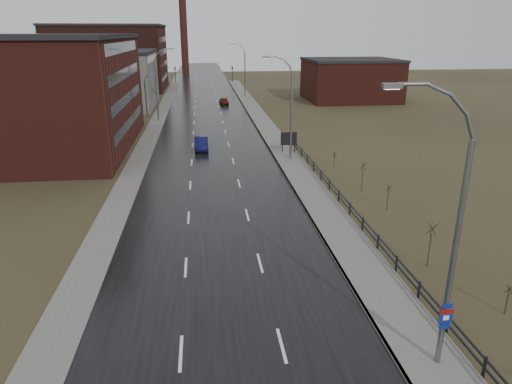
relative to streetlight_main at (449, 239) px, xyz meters
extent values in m
cube|color=black|center=(-8.47, 58.00, -6.03)|extent=(14.00, 300.00, 0.06)
cube|color=#595651|center=(0.13, 33.00, -5.97)|extent=(3.20, 180.00, 0.18)
cube|color=slate|center=(-1.39, 33.00, -5.97)|extent=(0.16, 180.00, 0.18)
cube|color=#595651|center=(-16.67, 58.00, -6.00)|extent=(2.40, 260.00, 0.12)
cube|color=#471914|center=(-29.47, 43.00, 0.44)|extent=(22.00, 28.00, 13.00)
cube|color=black|center=(-29.47, 43.00, 7.19)|extent=(22.44, 28.56, 0.50)
cube|color=black|center=(-18.49, 43.00, -3.06)|extent=(0.06, 22.40, 1.20)
cube|color=black|center=(-18.49, 43.00, -0.06)|extent=(0.06, 22.40, 1.20)
cube|color=black|center=(-18.49, 43.00, 2.94)|extent=(0.06, 22.40, 1.20)
cube|color=black|center=(-18.49, 43.00, 5.94)|extent=(0.06, 22.40, 1.20)
cube|color=slate|center=(-26.47, 76.00, -1.06)|extent=(16.00, 20.00, 10.00)
cube|color=black|center=(-26.47, 76.00, 4.19)|extent=(16.32, 20.40, 0.50)
cube|color=black|center=(-18.49, 76.00, -3.06)|extent=(0.06, 16.00, 1.20)
cube|color=black|center=(-18.49, 76.00, -0.06)|extent=(0.06, 16.00, 1.20)
cube|color=black|center=(-18.49, 76.00, 2.94)|extent=(0.06, 16.00, 1.20)
cube|color=#331611|center=(-31.47, 106.00, 1.44)|extent=(26.00, 24.00, 15.00)
cube|color=black|center=(-31.47, 106.00, 9.19)|extent=(26.52, 24.48, 0.50)
cube|color=black|center=(-18.49, 106.00, -3.06)|extent=(0.06, 19.20, 1.20)
cube|color=black|center=(-18.49, 106.00, -0.06)|extent=(0.06, 19.20, 1.20)
cube|color=black|center=(-18.49, 106.00, 2.94)|extent=(0.06, 19.20, 1.20)
cube|color=black|center=(-18.49, 106.00, 5.94)|extent=(0.06, 19.20, 1.20)
cube|color=#471914|center=(21.83, 80.00, -2.06)|extent=(18.00, 16.00, 8.00)
cube|color=black|center=(21.83, 80.00, 2.19)|extent=(18.36, 16.32, 0.50)
cylinder|color=#331611|center=(-14.47, 148.00, 8.94)|extent=(2.40, 2.40, 30.00)
cylinder|color=slate|center=(0.33, 0.00, -1.06)|extent=(0.24, 0.24, 10.00)
cylinder|color=slate|center=(0.14, 0.00, 4.40)|extent=(0.57, 0.14, 1.12)
cylinder|color=slate|center=(-0.41, 0.00, 5.22)|extent=(0.91, 0.14, 0.91)
cylinder|color=slate|center=(-1.22, 0.00, 5.76)|extent=(1.12, 0.14, 0.57)
cylinder|color=slate|center=(-2.19, 0.00, 5.95)|extent=(1.15, 0.14, 0.14)
cube|color=slate|center=(-2.94, 0.00, 5.90)|extent=(0.70, 0.28, 0.18)
cube|color=silver|center=(-2.94, 0.00, 5.80)|extent=(0.50, 0.20, 0.04)
cube|color=navy|center=(0.33, -0.12, -3.01)|extent=(0.45, 0.04, 0.22)
cube|color=navy|center=(0.33, -0.12, -3.51)|extent=(0.60, 0.04, 0.65)
cube|color=maroon|center=(0.33, -0.13, -3.28)|extent=(0.60, 0.04, 0.20)
cube|color=navy|center=(0.33, -0.12, -4.01)|extent=(0.45, 0.04, 0.22)
cube|color=silver|center=(0.33, -0.14, -3.56)|extent=(0.26, 0.02, 0.22)
cylinder|color=slate|center=(0.33, 34.00, -1.31)|extent=(0.24, 0.24, 9.50)
cylinder|color=slate|center=(0.16, 34.00, 3.84)|extent=(0.51, 0.14, 0.98)
cylinder|color=slate|center=(-0.32, 34.00, 4.56)|extent=(0.81, 0.14, 0.81)
cylinder|color=slate|center=(-1.03, 34.00, 5.04)|extent=(0.98, 0.14, 0.51)
cylinder|color=slate|center=(-1.87, 34.00, 5.20)|extent=(1.01, 0.14, 0.14)
cube|color=slate|center=(-2.56, 34.00, 5.15)|extent=(0.70, 0.28, 0.18)
cube|color=silver|center=(-2.56, 34.00, 5.05)|extent=(0.50, 0.20, 0.04)
cylinder|color=slate|center=(-16.47, 60.00, -1.31)|extent=(0.24, 0.24, 9.50)
cylinder|color=slate|center=(-16.30, 60.00, 3.84)|extent=(0.51, 0.14, 0.98)
cylinder|color=slate|center=(-15.83, 60.00, 4.56)|extent=(0.81, 0.14, 0.81)
cylinder|color=slate|center=(-15.11, 60.00, 5.04)|extent=(0.98, 0.14, 0.51)
cylinder|color=slate|center=(-14.27, 60.00, 5.20)|extent=(1.01, 0.14, 0.14)
cube|color=slate|center=(-13.59, 60.00, 5.15)|extent=(0.70, 0.28, 0.18)
cube|color=silver|center=(-13.59, 60.00, 5.05)|extent=(0.50, 0.20, 0.04)
cylinder|color=slate|center=(0.33, 88.00, -1.31)|extent=(0.24, 0.24, 9.50)
cylinder|color=slate|center=(0.16, 88.00, 3.84)|extent=(0.51, 0.14, 0.98)
cylinder|color=slate|center=(-0.32, 88.00, 4.56)|extent=(0.81, 0.14, 0.81)
cylinder|color=slate|center=(-1.03, 88.00, 5.04)|extent=(0.98, 0.14, 0.51)
cylinder|color=slate|center=(-1.87, 88.00, 5.20)|extent=(1.01, 0.14, 0.14)
cube|color=slate|center=(-2.56, 88.00, 5.15)|extent=(0.70, 0.28, 0.18)
cube|color=silver|center=(-2.56, 88.00, 5.05)|extent=(0.50, 0.20, 0.04)
cube|color=black|center=(1.83, -1.00, -5.51)|extent=(0.10, 0.10, 1.10)
cube|color=black|center=(1.83, 2.00, -5.51)|extent=(0.10, 0.10, 1.10)
cube|color=black|center=(1.83, 5.00, -5.51)|extent=(0.10, 0.10, 1.10)
cube|color=black|center=(1.83, 8.00, -5.51)|extent=(0.10, 0.10, 1.10)
cube|color=black|center=(1.83, 11.00, -5.51)|extent=(0.10, 0.10, 1.10)
cube|color=black|center=(1.83, 14.00, -5.51)|extent=(0.10, 0.10, 1.10)
cube|color=black|center=(1.83, 17.00, -5.51)|extent=(0.10, 0.10, 1.10)
cube|color=black|center=(1.83, 20.00, -5.51)|extent=(0.10, 0.10, 1.10)
cube|color=black|center=(1.83, 23.00, -5.51)|extent=(0.10, 0.10, 1.10)
cube|color=black|center=(1.83, 26.00, -5.51)|extent=(0.10, 0.10, 1.10)
cube|color=black|center=(1.83, 29.00, -5.51)|extent=(0.10, 0.10, 1.10)
cube|color=black|center=(1.83, 32.00, -5.51)|extent=(0.10, 0.10, 1.10)
cube|color=black|center=(1.83, 35.00, -5.51)|extent=(0.10, 0.10, 1.10)
cube|color=black|center=(1.83, 38.00, -5.51)|extent=(0.10, 0.10, 1.10)
cube|color=black|center=(1.83, 41.00, -5.51)|extent=(0.10, 0.10, 1.10)
cube|color=black|center=(1.83, 16.50, -5.11)|extent=(0.08, 53.00, 0.10)
cube|color=black|center=(1.83, 16.50, -5.51)|extent=(0.08, 53.00, 0.10)
cylinder|color=#382D23|center=(5.66, 3.20, -5.44)|extent=(0.08, 0.08, 1.25)
cylinder|color=#382D23|center=(5.71, 3.20, -4.63)|extent=(0.04, 0.43, 0.50)
cylinder|color=#382D23|center=(5.68, 3.25, -4.63)|extent=(0.41, 0.17, 0.51)
cylinder|color=#382D23|center=(5.62, 3.23, -4.63)|extent=(0.25, 0.36, 0.51)
cylinder|color=#382D23|center=(5.62, 3.17, -4.63)|extent=(0.25, 0.36, 0.51)
cylinder|color=#382D23|center=(5.68, 3.15, -4.63)|extent=(0.41, 0.17, 0.51)
cylinder|color=#382D23|center=(4.08, 8.50, -4.97)|extent=(0.08, 0.08, 2.17)
cylinder|color=#382D23|center=(4.13, 8.50, -3.56)|extent=(0.04, 0.73, 0.85)
cylinder|color=#382D23|center=(4.10, 8.55, -3.56)|extent=(0.69, 0.27, 0.86)
cylinder|color=#382D23|center=(4.04, 8.53, -3.56)|extent=(0.41, 0.61, 0.87)
cylinder|color=#382D23|center=(4.04, 8.47, -3.56)|extent=(0.41, 0.61, 0.87)
cylinder|color=#382D23|center=(4.10, 8.45, -3.56)|extent=(0.69, 0.27, 0.86)
cylinder|color=#382D23|center=(5.29, 17.97, -5.24)|extent=(0.08, 0.08, 1.63)
cylinder|color=#382D23|center=(5.34, 17.97, -4.18)|extent=(0.04, 0.55, 0.65)
cylinder|color=#382D23|center=(5.31, 18.02, -4.18)|extent=(0.53, 0.21, 0.65)
cylinder|color=#382D23|center=(5.25, 18.00, -4.18)|extent=(0.32, 0.47, 0.66)
cylinder|color=#382D23|center=(5.25, 17.94, -4.18)|extent=(0.32, 0.47, 0.66)
cylinder|color=#382D23|center=(5.31, 17.92, -4.18)|extent=(0.53, 0.21, 0.65)
cylinder|color=#382D23|center=(4.80, 22.80, -5.04)|extent=(0.08, 0.08, 2.04)
cylinder|color=#382D23|center=(4.85, 22.80, -3.71)|extent=(0.04, 0.69, 0.80)
cylinder|color=#382D23|center=(4.82, 22.85, -3.71)|extent=(0.65, 0.25, 0.81)
cylinder|color=#382D23|center=(4.76, 22.83, -3.71)|extent=(0.39, 0.58, 0.82)
cylinder|color=#382D23|center=(4.76, 22.77, -3.71)|extent=(0.39, 0.58, 0.82)
cylinder|color=#382D23|center=(4.82, 22.75, -3.71)|extent=(0.65, 0.25, 0.81)
cylinder|color=#382D23|center=(4.44, 30.60, -5.45)|extent=(0.08, 0.08, 1.22)
cylinder|color=#382D23|center=(4.49, 30.60, -4.66)|extent=(0.04, 0.42, 0.49)
cylinder|color=#382D23|center=(4.46, 30.65, -4.66)|extent=(0.40, 0.17, 0.50)
cylinder|color=#382D23|center=(4.40, 30.63, -4.66)|extent=(0.25, 0.36, 0.50)
cylinder|color=#382D23|center=(4.40, 30.57, -4.66)|extent=(0.25, 0.36, 0.50)
cylinder|color=#382D23|center=(4.46, 30.55, -4.66)|extent=(0.40, 0.17, 0.50)
cube|color=black|center=(-0.11, 36.85, -5.16)|extent=(0.10, 0.10, 1.80)
cube|color=black|center=(1.36, 36.85, -5.16)|extent=(0.10, 0.10, 1.80)
cube|color=silver|center=(0.63, 36.80, -4.24)|extent=(1.83, 0.08, 1.44)
cube|color=black|center=(0.63, 36.75, -4.24)|extent=(1.93, 0.04, 1.54)
cylinder|color=black|center=(-16.47, 118.00, -3.46)|extent=(0.16, 0.16, 5.20)
imported|color=black|center=(-16.47, 118.00, -1.31)|extent=(0.58, 2.73, 1.10)
sphere|color=#FF190C|center=(-16.47, 117.85, -1.01)|extent=(0.18, 0.18, 0.18)
cylinder|color=black|center=(-0.47, 118.00, -3.46)|extent=(0.16, 0.16, 5.20)
imported|color=black|center=(-0.47, 118.00, -1.31)|extent=(0.58, 2.73, 1.10)
sphere|color=#FF190C|center=(-0.47, 117.85, -1.01)|extent=(0.18, 0.18, 0.18)
imported|color=#0C0E3E|center=(-9.65, 39.75, -5.29)|extent=(1.65, 4.66, 1.53)
imported|color=#56140E|center=(-4.98, 76.88, -5.37)|extent=(1.91, 4.17, 1.38)
camera|label=1|loc=(-9.40, -15.20, 7.63)|focal=32.00mm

